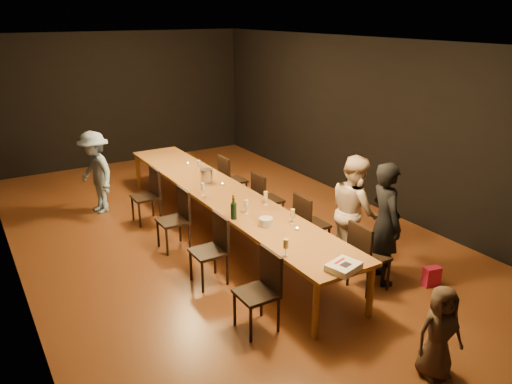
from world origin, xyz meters
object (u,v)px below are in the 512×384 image
chair_left_0 (256,293)px  chair_left_2 (173,220)px  chair_left_3 (145,196)px  plate_stack (266,222)px  woman_birthday (385,223)px  man_blue (96,173)px  chair_right_2 (268,199)px  table (223,195)px  chair_right_1 (312,224)px  birthday_cake (344,267)px  child (440,333)px  chair_right_0 (369,256)px  champagne_bottle (234,207)px  woman_tan (354,211)px  chair_right_3 (233,180)px  chair_left_1 (208,251)px  ice_bucket (206,176)px

chair_left_0 → chair_left_2: (0.00, 2.40, 0.00)m
chair_left_3 → plate_stack: (0.73, -2.64, 0.34)m
woman_birthday → man_blue: size_ratio=1.12×
chair_right_2 → woman_birthday: bearing=7.3°
table → chair_left_2: bearing=180.0°
chair_right_1 → birthday_cake: bearing=-27.6°
chair_right_2 → chair_left_2: 1.70m
child → chair_right_0: bearing=87.3°
man_blue → table: bearing=23.5°
chair_right_1 → champagne_bottle: (-1.22, 0.18, 0.46)m
woman_tan → woman_birthday: bearing=-159.9°
champagne_bottle → chair_right_2: bearing=40.1°
chair_right_3 → chair_left_3: size_ratio=1.00×
chair_right_2 → plate_stack: size_ratio=4.93×
chair_right_0 → chair_left_0: (-1.70, 0.00, 0.00)m
man_blue → birthday_cake: (1.38, -4.99, 0.05)m
woman_birthday → plate_stack: 1.55m
man_blue → plate_stack: 3.77m
woman_tan → man_blue: (-2.57, 3.83, -0.06)m
chair_left_1 → woman_birthday: woman_birthday is taller
chair_right_2 → plate_stack: 1.77m
chair_left_2 → woman_birthday: bearing=-139.4°
chair_right_0 → chair_left_2: 2.94m
chair_right_0 → child: size_ratio=0.95×
chair_right_1 → woman_birthday: woman_birthday is taller
table → child: bearing=-86.2°
chair_right_2 → woman_tan: woman_tan is taller
chair_right_1 → chair_right_2: 1.20m
plate_stack → woman_birthday: bearing=-35.2°
man_blue → plate_stack: (1.30, -3.53, 0.07)m
plate_stack → birthday_cake: bearing=-87.0°
table → man_blue: bearing=124.1°
plate_stack → chair_right_3: bearing=69.9°
chair_left_1 → plate_stack: size_ratio=4.93×
chair_right_3 → ice_bucket: bearing=-53.3°
chair_left_2 → chair_left_3: (0.00, 1.20, 0.00)m
chair_right_3 → man_blue: bearing=-111.5°
birthday_cake → ice_bucket: ice_bucket is taller
chair_left_1 → child: size_ratio=0.95×
child → plate_stack: size_ratio=5.20×
chair_left_1 → ice_bucket: 2.01m
chair_right_0 → chair_right_3: 3.60m
chair_right_1 → chair_left_0: (-1.70, -1.20, 0.00)m
chair_left_2 → woman_tan: size_ratio=0.58×
chair_left_2 → woman_tan: woman_tan is taller
ice_bucket → child: bearing=-86.8°
chair_left_0 → man_blue: 4.54m
chair_right_2 → chair_left_1: same height
ice_bucket → champagne_bottle: bearing=-103.1°
child → chair_left_1: bearing=129.6°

